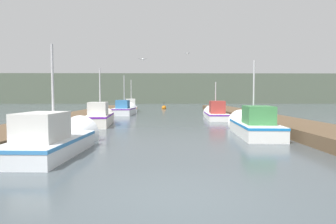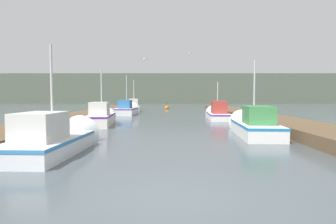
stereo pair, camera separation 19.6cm
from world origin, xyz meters
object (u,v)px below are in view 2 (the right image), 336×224
fishing_boat_5 (133,107)px  seagull_lead (143,59)px  fishing_boat_3 (216,113)px  channel_buoy (166,108)px  seagull_1 (189,54)px  fishing_boat_4 (126,110)px  fishing_boat_0 (55,139)px  fishing_boat_2 (101,117)px  fishing_boat_1 (251,125)px  mooring_piling_1 (129,104)px

fishing_boat_5 → seagull_lead: (2.45, -15.62, 3.77)m
fishing_boat_3 → channel_buoy: size_ratio=5.67×
seagull_1 → fishing_boat_4: bearing=179.5°
fishing_boat_5 → fishing_boat_4: bearing=-94.5°
fishing_boat_0 → fishing_boat_5: (-0.23, 25.14, 0.02)m
fishing_boat_4 → seagull_lead: size_ratio=9.06×
seagull_1 → seagull_lead: bearing=-96.2°
fishing_boat_4 → seagull_1: seagull_1 is taller
fishing_boat_4 → seagull_1: (5.99, -1.94, 5.25)m
fishing_boat_2 → seagull_lead: 4.62m
fishing_boat_1 → fishing_boat_5: fishing_boat_5 is taller
seagull_lead → seagull_1: bearing=60.0°
fishing_boat_1 → fishing_boat_2: size_ratio=1.04×
fishing_boat_0 → fishing_boat_4: bearing=93.5°
fishing_boat_0 → fishing_boat_2: size_ratio=0.91×
fishing_boat_5 → seagull_lead: size_ratio=9.37×
fishing_boat_1 → channel_buoy: bearing=103.0°
fishing_boat_5 → channel_buoy: size_ratio=4.65×
fishing_boat_2 → fishing_boat_3: fishing_boat_2 is taller
fishing_boat_2 → fishing_boat_5: size_ratio=1.08×
fishing_boat_4 → fishing_boat_3: bearing=-29.4°
fishing_boat_2 → fishing_boat_1: bearing=-34.3°
mooring_piling_1 → seagull_1: (7.24, -13.41, 5.01)m
fishing_boat_2 → fishing_boat_5: bearing=84.6°
fishing_boat_5 → mooring_piling_1: fishing_boat_5 is taller
fishing_boat_2 → fishing_boat_4: fishing_boat_4 is taller
fishing_boat_2 → channel_buoy: 21.92m
mooring_piling_1 → fishing_boat_2: bearing=-87.4°
fishing_boat_2 → seagull_lead: size_ratio=10.15×
fishing_boat_4 → channel_buoy: bearing=74.0°
fishing_boat_0 → fishing_boat_3: size_ratio=0.81×
fishing_boat_4 → channel_buoy: size_ratio=4.50×
fishing_boat_0 → fishing_boat_4: fishing_boat_4 is taller
fishing_boat_3 → channel_buoy: bearing=107.4°
fishing_boat_2 → seagull_1: seagull_1 is taller
seagull_1 → channel_buoy: bearing=116.5°
fishing_boat_0 → fishing_boat_2: (-0.51, 9.38, 0.07)m
fishing_boat_4 → mooring_piling_1: bearing=98.9°
mooring_piling_1 → channel_buoy: (5.11, -0.05, -0.51)m
fishing_boat_4 → seagull_1: bearing=-15.3°
fishing_boat_1 → fishing_boat_4: (-8.15, 14.93, 0.01)m
fishing_boat_1 → fishing_boat_5: size_ratio=1.13×
fishing_boat_5 → fishing_boat_0: bearing=-93.8°
channel_buoy → fishing_boat_1: bearing=-80.7°
seagull_lead → fishing_boat_4: bearing=97.6°
fishing_boat_3 → seagull_1: seagull_1 is taller
fishing_boat_2 → fishing_boat_5: 15.76m
fishing_boat_1 → seagull_lead: bearing=142.5°
fishing_boat_0 → fishing_boat_3: (7.78, 14.44, -0.02)m
fishing_boat_3 → seagull_1: bearing=126.7°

